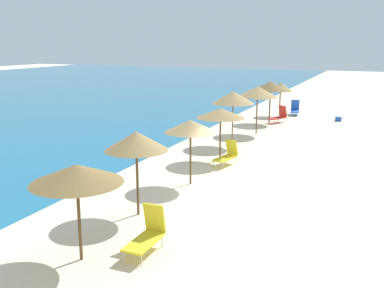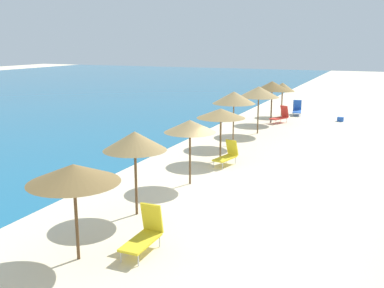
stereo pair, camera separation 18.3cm
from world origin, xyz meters
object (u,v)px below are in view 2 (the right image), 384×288
at_px(beach_umbrella_5, 190,126).
at_px(beach_umbrella_7, 234,98).
at_px(beach_umbrella_8, 259,92).
at_px(lounge_chair_1, 281,116).
at_px(beach_umbrella_3, 74,174).
at_px(beach_umbrella_9, 272,86).
at_px(lounge_chair_2, 227,155).
at_px(cooler_box, 340,119).
at_px(beach_umbrella_10, 283,87).
at_px(beach_umbrella_6, 221,113).
at_px(lounge_chair_0, 297,109).
at_px(lounge_chair_3, 145,234).
at_px(beach_umbrella_4, 135,141).

relative_size(beach_umbrella_5, beach_umbrella_7, 0.88).
relative_size(beach_umbrella_8, lounge_chair_1, 1.83).
bearing_deg(beach_umbrella_3, beach_umbrella_9, 0.65).
height_order(lounge_chair_2, cooler_box, lounge_chair_2).
bearing_deg(beach_umbrella_10, beach_umbrella_6, -179.10).
height_order(beach_umbrella_7, lounge_chair_1, beach_umbrella_7).
xyz_separation_m(beach_umbrella_9, lounge_chair_0, (4.39, -1.04, -2.21)).
xyz_separation_m(beach_umbrella_3, lounge_chair_2, (10.47, -0.57, -1.89)).
distance_m(lounge_chair_0, lounge_chair_1, 4.13).
height_order(beach_umbrella_9, lounge_chair_1, beach_umbrella_9).
xyz_separation_m(beach_umbrella_5, lounge_chair_1, (15.59, -0.26, -1.90)).
bearing_deg(lounge_chair_1, beach_umbrella_8, 109.32).
relative_size(beach_umbrella_3, lounge_chair_3, 1.76).
xyz_separation_m(beach_umbrella_9, lounge_chair_1, (0.28, -0.63, -2.15)).
height_order(beach_umbrella_3, lounge_chair_0, beach_umbrella_3).
xyz_separation_m(beach_umbrella_7, beach_umbrella_8, (3.69, -0.41, -0.03)).
height_order(beach_umbrella_3, beach_umbrella_8, beach_umbrella_8).
xyz_separation_m(beach_umbrella_10, cooler_box, (-0.79, -4.53, -2.11)).
bearing_deg(lounge_chair_1, beach_umbrella_7, 109.30).
relative_size(beach_umbrella_3, beach_umbrella_6, 1.02).
distance_m(beach_umbrella_9, lounge_chair_0, 5.03).
relative_size(beach_umbrella_5, cooler_box, 6.08).
relative_size(beach_umbrella_9, lounge_chair_0, 1.76).
height_order(lounge_chair_1, lounge_chair_3, lounge_chair_3).
bearing_deg(beach_umbrella_5, lounge_chair_3, -167.99).
relative_size(beach_umbrella_5, lounge_chair_1, 1.63).
relative_size(lounge_chair_2, cooler_box, 3.59).
bearing_deg(lounge_chair_3, beach_umbrella_7, -82.33).
bearing_deg(beach_umbrella_9, lounge_chair_3, -175.57).
relative_size(beach_umbrella_3, lounge_chair_1, 1.61).
bearing_deg(cooler_box, lounge_chair_2, 165.70).
distance_m(beach_umbrella_5, beach_umbrella_6, 3.98).
xyz_separation_m(beach_umbrella_8, beach_umbrella_10, (7.53, 0.13, -0.38)).
distance_m(beach_umbrella_7, beach_umbrella_10, 11.23).
bearing_deg(beach_umbrella_5, beach_umbrella_8, 1.17).
xyz_separation_m(beach_umbrella_3, beach_umbrella_6, (11.12, 0.01, -0.04)).
distance_m(beach_umbrella_9, beach_umbrella_10, 3.41).
distance_m(lounge_chair_1, lounge_chair_2, 12.26).
relative_size(beach_umbrella_3, beach_umbrella_8, 0.88).
bearing_deg(lounge_chair_2, lounge_chair_3, 107.18).
relative_size(beach_umbrella_6, lounge_chair_1, 1.58).
relative_size(beach_umbrella_7, beach_umbrella_8, 1.01).
distance_m(beach_umbrella_5, lounge_chair_1, 15.71).
xyz_separation_m(beach_umbrella_9, beach_umbrella_10, (3.39, -0.01, -0.39)).
height_order(beach_umbrella_3, beach_umbrella_5, beach_umbrella_5).
bearing_deg(lounge_chair_2, beach_umbrella_4, 95.96).
bearing_deg(beach_umbrella_4, beach_umbrella_9, 0.18).
relative_size(beach_umbrella_6, beach_umbrella_7, 0.85).
distance_m(beach_umbrella_4, lounge_chair_3, 3.42).
bearing_deg(lounge_chair_0, beach_umbrella_6, 77.76).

